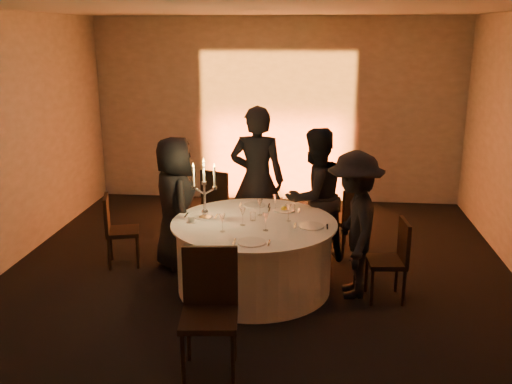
# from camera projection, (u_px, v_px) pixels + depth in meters

# --- Properties ---
(floor) EXTENTS (7.00, 7.00, 0.00)m
(floor) POSITION_uv_depth(u_px,v_px,m) (254.00, 287.00, 6.37)
(floor) COLOR black
(floor) RESTS_ON ground
(ceiling) EXTENTS (7.00, 7.00, 0.00)m
(ceiling) POSITION_uv_depth(u_px,v_px,m) (254.00, 5.00, 5.56)
(ceiling) COLOR silver
(ceiling) RESTS_ON wall_back
(wall_back) EXTENTS (7.00, 0.00, 7.00)m
(wall_back) POSITION_uv_depth(u_px,v_px,m) (277.00, 111.00, 9.31)
(wall_back) COLOR #A5A299
(wall_back) RESTS_ON floor
(wall_front) EXTENTS (7.00, 0.00, 7.00)m
(wall_front) POSITION_uv_depth(u_px,v_px,m) (172.00, 316.00, 2.61)
(wall_front) COLOR #A5A299
(wall_front) RESTS_ON floor
(uplighter_fixture) EXTENTS (0.25, 0.12, 0.10)m
(uplighter_fixture) POSITION_uv_depth(u_px,v_px,m) (275.00, 201.00, 9.42)
(uplighter_fixture) COLOR black
(uplighter_fixture) RESTS_ON floor
(banquet_table) EXTENTS (1.80, 1.80, 0.77)m
(banquet_table) POSITION_uv_depth(u_px,v_px,m) (254.00, 255.00, 6.27)
(banquet_table) COLOR black
(banquet_table) RESTS_ON floor
(chair_left) EXTENTS (0.48, 0.48, 0.88)m
(chair_left) POSITION_uv_depth(u_px,v_px,m) (116.00, 226.00, 6.86)
(chair_left) COLOR black
(chair_left) RESTS_ON floor
(chair_back_left) EXTENTS (0.54, 0.54, 0.96)m
(chair_back_left) POSITION_uv_depth(u_px,v_px,m) (219.00, 199.00, 7.81)
(chair_back_left) COLOR black
(chair_back_left) RESTS_ON floor
(chair_back_right) EXTENTS (0.54, 0.54, 0.87)m
(chair_back_right) POSITION_uv_depth(u_px,v_px,m) (349.00, 216.00, 7.26)
(chair_back_right) COLOR black
(chair_back_right) RESTS_ON floor
(chair_right) EXTENTS (0.42, 0.42, 0.88)m
(chair_right) POSITION_uv_depth(u_px,v_px,m) (393.00, 256.00, 5.97)
(chair_right) COLOR black
(chair_right) RESTS_ON floor
(chair_front) EXTENTS (0.51, 0.51, 1.05)m
(chair_front) POSITION_uv_depth(u_px,v_px,m) (210.00, 304.00, 4.69)
(chair_front) COLOR black
(chair_front) RESTS_ON floor
(guest_left) EXTENTS (0.81, 0.92, 1.59)m
(guest_left) POSITION_uv_depth(u_px,v_px,m) (175.00, 203.00, 6.75)
(guest_left) COLOR black
(guest_left) RESTS_ON floor
(guest_back_left) EXTENTS (0.72, 0.50, 1.89)m
(guest_back_left) POSITION_uv_depth(u_px,v_px,m) (257.00, 180.00, 7.18)
(guest_back_left) COLOR black
(guest_back_left) RESTS_ON floor
(guest_back_right) EXTENTS (1.03, 1.00, 1.68)m
(guest_back_right) POSITION_uv_depth(u_px,v_px,m) (315.00, 197.00, 6.85)
(guest_back_right) COLOR black
(guest_back_right) RESTS_ON floor
(guest_right) EXTENTS (0.64, 1.05, 1.58)m
(guest_right) POSITION_uv_depth(u_px,v_px,m) (354.00, 225.00, 6.00)
(guest_right) COLOR black
(guest_right) RESTS_ON floor
(plate_left) EXTENTS (0.36, 0.25, 0.01)m
(plate_left) POSITION_uv_depth(u_px,v_px,m) (201.00, 216.00, 6.35)
(plate_left) COLOR white
(plate_left) RESTS_ON banquet_table
(plate_back_left) EXTENTS (0.36, 0.25, 0.01)m
(plate_back_left) POSITION_uv_depth(u_px,v_px,m) (255.00, 205.00, 6.73)
(plate_back_left) COLOR white
(plate_back_left) RESTS_ON banquet_table
(plate_back_right) EXTENTS (0.36, 0.24, 0.08)m
(plate_back_right) POSITION_uv_depth(u_px,v_px,m) (284.00, 209.00, 6.55)
(plate_back_right) COLOR white
(plate_back_right) RESTS_ON banquet_table
(plate_right) EXTENTS (0.36, 0.27, 0.01)m
(plate_right) POSITION_uv_depth(u_px,v_px,m) (311.00, 226.00, 6.01)
(plate_right) COLOR white
(plate_right) RESTS_ON banquet_table
(plate_front) EXTENTS (0.36, 0.28, 0.01)m
(plate_front) POSITION_uv_depth(u_px,v_px,m) (252.00, 242.00, 5.55)
(plate_front) COLOR white
(plate_front) RESTS_ON banquet_table
(coffee_cup) EXTENTS (0.11, 0.11, 0.07)m
(coffee_cup) POSITION_uv_depth(u_px,v_px,m) (191.00, 220.00, 6.14)
(coffee_cup) COLOR white
(coffee_cup) RESTS_ON banquet_table
(candelabra) EXTENTS (0.29, 0.14, 0.68)m
(candelabra) POSITION_uv_depth(u_px,v_px,m) (204.00, 198.00, 6.21)
(candelabra) COLOR silver
(candelabra) RESTS_ON banquet_table
(wine_glass_a) EXTENTS (0.07, 0.07, 0.19)m
(wine_glass_a) POSITION_uv_depth(u_px,v_px,m) (222.00, 219.00, 5.82)
(wine_glass_a) COLOR white
(wine_glass_a) RESTS_ON banquet_table
(wine_glass_b) EXTENTS (0.07, 0.07, 0.19)m
(wine_glass_b) POSITION_uv_depth(u_px,v_px,m) (276.00, 199.00, 6.51)
(wine_glass_b) COLOR white
(wine_glass_b) RESTS_ON banquet_table
(wine_glass_c) EXTENTS (0.07, 0.07, 0.19)m
(wine_glass_c) POSITION_uv_depth(u_px,v_px,m) (288.00, 209.00, 6.15)
(wine_glass_c) COLOR white
(wine_glass_c) RESTS_ON banquet_table
(wine_glass_d) EXTENTS (0.07, 0.07, 0.19)m
(wine_glass_d) POSITION_uv_depth(u_px,v_px,m) (266.00, 218.00, 5.86)
(wine_glass_d) COLOR white
(wine_glass_d) RESTS_ON banquet_table
(wine_glass_e) EXTENTS (0.07, 0.07, 0.19)m
(wine_glass_e) POSITION_uv_depth(u_px,v_px,m) (260.00, 204.00, 6.34)
(wine_glass_e) COLOR white
(wine_glass_e) RESTS_ON banquet_table
(wine_glass_f) EXTENTS (0.07, 0.07, 0.19)m
(wine_glass_f) POSITION_uv_depth(u_px,v_px,m) (243.00, 213.00, 6.02)
(wine_glass_f) COLOR white
(wine_glass_f) RESTS_ON banquet_table
(tumbler_a) EXTENTS (0.07, 0.07, 0.09)m
(tumbler_a) POSITION_uv_depth(u_px,v_px,m) (253.00, 216.00, 6.20)
(tumbler_a) COLOR white
(tumbler_a) RESTS_ON banquet_table
(tumbler_b) EXTENTS (0.07, 0.07, 0.09)m
(tumbler_b) POSITION_uv_depth(u_px,v_px,m) (292.00, 208.00, 6.48)
(tumbler_b) COLOR white
(tumbler_b) RESTS_ON banquet_table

